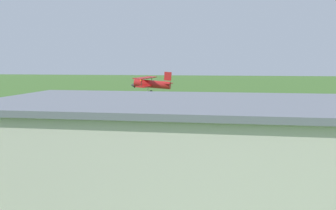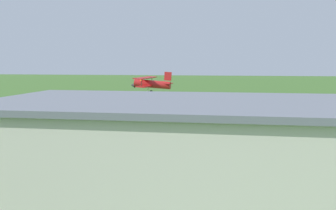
{
  "view_description": "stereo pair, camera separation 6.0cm",
  "coord_description": "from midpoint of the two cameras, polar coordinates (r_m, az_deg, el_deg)",
  "views": [
    {
      "loc": [
        -2.87,
        64.28,
        9.44
      ],
      "look_at": [
        5.48,
        13.58,
        3.92
      ],
      "focal_mm": 44.31,
      "sensor_mm": 36.0,
      "label": 1
    },
    {
      "loc": [
        -2.93,
        64.27,
        9.44
      ],
      "look_at": [
        5.48,
        13.58,
        3.92
      ],
      "focal_mm": 44.31,
      "sensor_mm": 36.0,
      "label": 2
    }
  ],
  "objects": [
    {
      "name": "ground_plane",
      "position": [
        65.03,
        6.7,
        -2.26
      ],
      "size": [
        400.0,
        400.0,
        0.0
      ],
      "primitive_type": "plane",
      "color": "#3D6628"
    },
    {
      "name": "hangar",
      "position": [
        25.57,
        4.97,
        -7.24
      ],
      "size": [
        26.87,
        13.9,
        7.05
      ],
      "color": "beige",
      "rests_on": "ground_plane"
    },
    {
      "name": "biplane",
      "position": [
        63.7,
        -2.44,
        2.97
      ],
      "size": [
        6.63,
        8.54,
        3.6
      ],
      "color": "#B21E1E"
    },
    {
      "name": "car_red",
      "position": [
        43.22,
        -9.35,
        -5.39
      ],
      "size": [
        2.27,
        4.28,
        1.7
      ],
      "color": "red",
      "rests_on": "ground_plane"
    },
    {
      "name": "car_white",
      "position": [
        45.26,
        -17.29,
        -5.1
      ],
      "size": [
        1.88,
        3.94,
        1.61
      ],
      "color": "white",
      "rests_on": "ground_plane"
    },
    {
      "name": "person_crossing_taxiway",
      "position": [
        42.27,
        -2.98,
        -5.69
      ],
      "size": [
        0.52,
        0.52,
        1.59
      ],
      "color": "orange",
      "rests_on": "ground_plane"
    },
    {
      "name": "person_watching_takeoff",
      "position": [
        42.53,
        0.99,
        -5.62
      ],
      "size": [
        0.4,
        0.4,
        1.57
      ],
      "color": "navy",
      "rests_on": "ground_plane"
    },
    {
      "name": "windsock",
      "position": [
        64.24,
        -3.33,
        2.81
      ],
      "size": [
        1.36,
        1.42,
        6.53
      ],
      "color": "silver",
      "rests_on": "ground_plane"
    }
  ]
}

